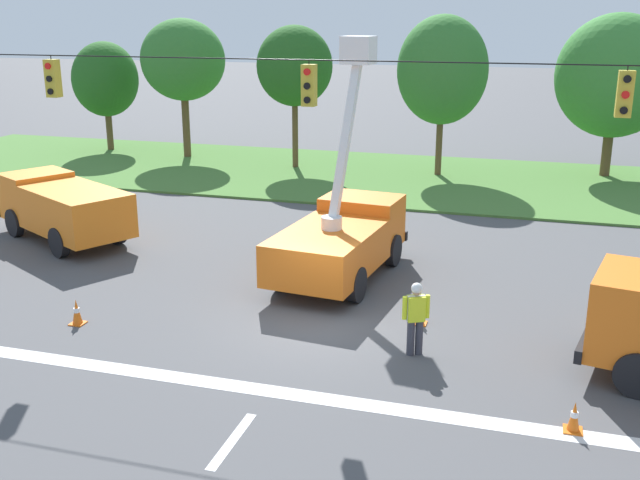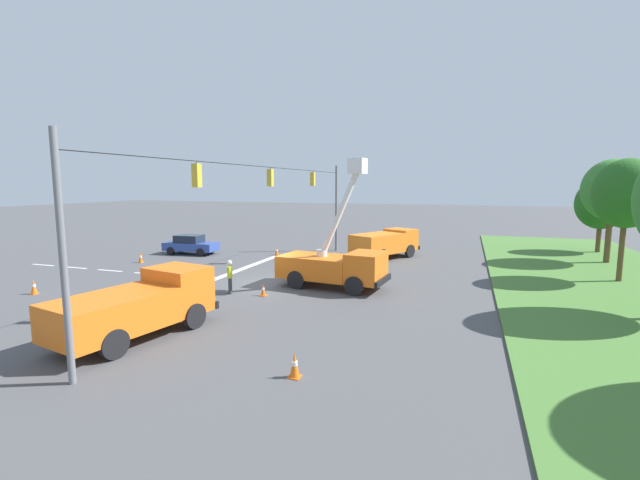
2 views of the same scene
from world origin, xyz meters
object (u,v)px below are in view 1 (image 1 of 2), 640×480
(tree_west, at_px, (183,60))
(traffic_cone_mid_right, at_px, (77,312))
(tree_east, at_px, (442,70))
(traffic_cone_lane_edge_a, at_px, (574,417))
(tree_far_east, at_px, (615,76))
(tree_centre, at_px, (295,66))
(traffic_cone_foreground_left, at_px, (420,313))
(tree_far_west, at_px, (105,79))
(road_worker, at_px, (416,314))
(utility_truck_bucket_lift, at_px, (341,234))
(utility_truck_support_near, at_px, (63,206))

(tree_west, xyz_separation_m, traffic_cone_mid_right, (7.59, -21.78, -4.93))
(tree_east, height_order, traffic_cone_lane_edge_a, tree_east)
(tree_far_east, relative_size, traffic_cone_mid_right, 11.55)
(tree_centre, height_order, traffic_cone_foreground_left, tree_centre)
(tree_centre, distance_m, traffic_cone_foreground_left, 21.01)
(tree_east, relative_size, tree_far_east, 0.99)
(tree_far_west, height_order, traffic_cone_foreground_left, tree_far_west)
(tree_east, distance_m, traffic_cone_foreground_left, 19.05)
(road_worker, distance_m, traffic_cone_mid_right, 8.63)
(tree_east, bearing_deg, traffic_cone_foreground_left, -83.46)
(tree_centre, bearing_deg, utility_truck_bucket_lift, -66.90)
(tree_far_west, xyz_separation_m, road_worker, (21.41, -21.83, -3.07))
(road_worker, distance_m, traffic_cone_lane_edge_a, 4.32)
(tree_centre, distance_m, road_worker, 22.53)
(tree_far_east, xyz_separation_m, traffic_cone_foreground_left, (-5.70, -20.41, -4.52))
(tree_far_west, distance_m, utility_truck_support_near, 18.31)
(traffic_cone_foreground_left, bearing_deg, utility_truck_bucket_lift, 134.25)
(tree_west, height_order, utility_truck_support_near, tree_west)
(road_worker, bearing_deg, utility_truck_bucket_lift, 122.56)
(traffic_cone_foreground_left, bearing_deg, traffic_cone_lane_edge_a, -49.72)
(tree_west, xyz_separation_m, tree_east, (13.90, -0.96, -0.18))
(tree_centre, relative_size, road_worker, 4.02)
(tree_far_west, relative_size, tree_centre, 0.87)
(road_worker, height_order, traffic_cone_lane_edge_a, road_worker)
(traffic_cone_lane_edge_a, bearing_deg, traffic_cone_mid_right, 171.57)
(tree_centre, relative_size, utility_truck_support_near, 1.13)
(tree_centre, relative_size, tree_far_east, 0.92)
(utility_truck_support_near, bearing_deg, tree_west, 100.53)
(utility_truck_support_near, height_order, road_worker, utility_truck_support_near)
(road_worker, xyz_separation_m, traffic_cone_mid_right, (-8.58, -0.69, -0.68))
(tree_far_east, height_order, traffic_cone_foreground_left, tree_far_east)
(tree_east, height_order, traffic_cone_mid_right, tree_east)
(tree_east, bearing_deg, utility_truck_support_near, -127.33)
(utility_truck_bucket_lift, xyz_separation_m, traffic_cone_foreground_left, (2.88, -2.95, -1.03))
(traffic_cone_foreground_left, bearing_deg, tree_east, 96.54)
(traffic_cone_foreground_left, bearing_deg, tree_west, 129.68)
(utility_truck_support_near, xyz_separation_m, traffic_cone_foreground_left, (13.13, -3.86, -0.92))
(tree_far_west, xyz_separation_m, tree_far_east, (26.94, 0.39, 0.75))
(tree_far_west, height_order, utility_truck_support_near, tree_far_west)
(tree_west, relative_size, traffic_cone_foreground_left, 11.95)
(traffic_cone_foreground_left, xyz_separation_m, traffic_cone_lane_edge_a, (3.64, -4.29, -0.00))
(tree_west, relative_size, traffic_cone_mid_right, 11.13)
(tree_far_west, bearing_deg, road_worker, -45.56)
(utility_truck_bucket_lift, bearing_deg, tree_centre, 113.10)
(tree_west, distance_m, tree_east, 13.93)
(tree_far_east, xyz_separation_m, road_worker, (-5.53, -22.22, -3.82))
(tree_centre, bearing_deg, utility_truck_support_near, -104.70)
(utility_truck_support_near, height_order, traffic_cone_foreground_left, utility_truck_support_near)
(utility_truck_bucket_lift, xyz_separation_m, road_worker, (3.05, -4.77, -0.32))
(tree_east, xyz_separation_m, utility_truck_bucket_lift, (-0.78, -15.36, -3.75))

